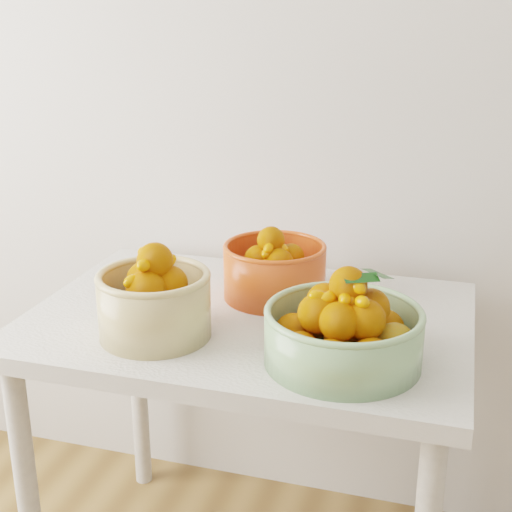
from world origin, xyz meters
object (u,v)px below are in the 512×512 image
object	(u,v)px
bowl_green	(344,331)
bowl_orange	(274,269)
table	(249,352)
bowl_cream	(154,301)

from	to	relation	value
bowl_green	bowl_orange	size ratio (longest dim) A/B	1.18
table	bowl_cream	xyz separation A→B (m)	(-0.16, -0.16, 0.18)
table	bowl_cream	world-z (taller)	bowl_cream
bowl_cream	bowl_orange	bearing A→B (deg)	56.58
table	bowl_green	xyz separation A→B (m)	(0.25, -0.17, 0.17)
bowl_cream	bowl_orange	xyz separation A→B (m)	(0.19, 0.29, -0.01)
bowl_cream	bowl_green	distance (m)	0.41
bowl_green	bowl_cream	bearing A→B (deg)	178.48
bowl_cream	bowl_orange	world-z (taller)	bowl_cream
table	bowl_green	distance (m)	0.35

